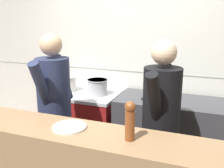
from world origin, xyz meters
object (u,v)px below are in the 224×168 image
(oven_range, at_px, (86,123))
(pepper_mill, at_px, (130,120))
(sauce_pot, at_px, (98,87))
(plated_dish_appetiser, at_px, (69,127))
(mixing_bowl_steel, at_px, (166,94))
(chefs_knife, at_px, (152,100))
(chef_sous, at_px, (161,121))
(chef_head_cook, at_px, (55,106))
(stock_pot, at_px, (67,83))

(oven_range, bearing_deg, pepper_mill, -52.75)
(sauce_pot, bearing_deg, plated_dish_appetiser, -75.27)
(mixing_bowl_steel, bearing_deg, chefs_knife, -126.31)
(mixing_bowl_steel, distance_m, pepper_mill, 1.48)
(sauce_pot, bearing_deg, oven_range, 171.76)
(sauce_pot, distance_m, chef_sous, 1.23)
(pepper_mill, xyz_separation_m, chef_head_cook, (-1.02, 0.60, -0.22))
(mixing_bowl_steel, bearing_deg, stock_pot, -177.12)
(chefs_knife, height_order, pepper_mill, pepper_mill)
(sauce_pot, height_order, mixing_bowl_steel, sauce_pot)
(chefs_knife, distance_m, pepper_mill, 1.31)
(pepper_mill, relative_size, chef_sous, 0.17)
(oven_range, bearing_deg, chef_head_cook, -86.81)
(stock_pot, distance_m, chef_head_cook, 0.85)
(chefs_knife, distance_m, plated_dish_appetiser, 1.32)
(stock_pot, height_order, chefs_knife, stock_pot)
(mixing_bowl_steel, xyz_separation_m, chef_sous, (0.09, -0.83, -0.03))
(oven_range, height_order, mixing_bowl_steel, mixing_bowl_steel)
(sauce_pot, xyz_separation_m, mixing_bowl_steel, (0.88, 0.09, -0.02))
(sauce_pot, relative_size, mixing_bowl_steel, 1.15)
(stock_pot, distance_m, mixing_bowl_steel, 1.36)
(oven_range, xyz_separation_m, chefs_knife, (0.95, -0.12, 0.48))
(stock_pot, height_order, sauce_pot, same)
(stock_pot, bearing_deg, plated_dish_appetiser, -58.81)
(plated_dish_appetiser, xyz_separation_m, pepper_mill, (0.51, -0.03, 0.14))
(sauce_pot, relative_size, chefs_knife, 0.82)
(mixing_bowl_steel, xyz_separation_m, pepper_mill, (-0.02, -1.46, 0.21))
(sauce_pot, distance_m, plated_dish_appetiser, 1.39)
(chefs_knife, relative_size, chef_head_cook, 0.19)
(chef_head_cook, relative_size, chef_sous, 1.02)
(pepper_mill, bearing_deg, stock_pot, 133.83)
(chefs_knife, distance_m, chef_head_cook, 1.14)
(chef_head_cook, bearing_deg, pepper_mill, -33.29)
(stock_pot, xyz_separation_m, chef_sous, (1.45, -0.76, -0.05))
(oven_range, height_order, chefs_knife, chefs_knife)
(mixing_bowl_steel, bearing_deg, pepper_mill, -90.80)
(mixing_bowl_steel, xyz_separation_m, plated_dish_appetiser, (-0.53, -1.43, 0.07))
(chefs_knife, bearing_deg, pepper_mill, -84.97)
(sauce_pot, bearing_deg, chefs_knife, -7.21)
(oven_range, relative_size, chefs_knife, 2.77)
(plated_dish_appetiser, xyz_separation_m, chef_head_cook, (-0.51, 0.57, -0.08))
(stock_pot, relative_size, pepper_mill, 0.94)
(sauce_pot, xyz_separation_m, chef_head_cook, (-0.16, -0.78, -0.03))
(chef_sous, bearing_deg, pepper_mill, -93.76)
(stock_pot, distance_m, pepper_mill, 1.94)
(chefs_knife, height_order, chef_sous, chef_sous)
(plated_dish_appetiser, bearing_deg, sauce_pot, 104.73)
(mixing_bowl_steel, distance_m, chef_head_cook, 1.35)
(oven_range, relative_size, chef_head_cook, 0.53)
(oven_range, height_order, pepper_mill, pepper_mill)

